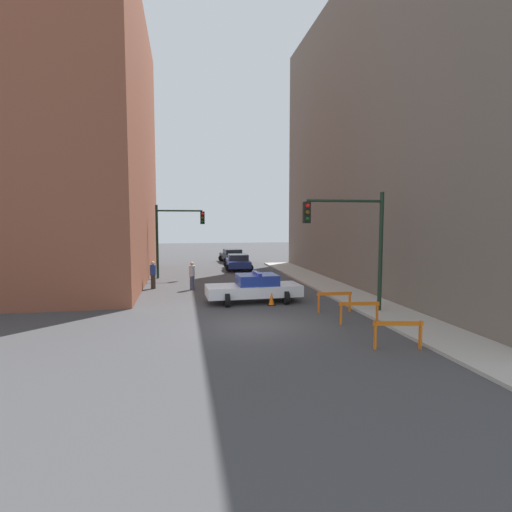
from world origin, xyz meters
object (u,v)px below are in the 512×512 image
traffic_light_far (173,231)px  barrier_mid (359,309)px  police_car (254,288)px  pedestrian_crossing (192,275)px  barrier_back (334,298)px  barrier_front (398,330)px  parked_car_near (238,262)px  traffic_cone (271,299)px  parked_car_mid (232,256)px  pedestrian_corner (153,275)px  traffic_light_near (356,233)px

traffic_light_far → barrier_mid: 16.57m
police_car → pedestrian_crossing: 5.18m
pedestrian_crossing → barrier_back: size_ratio=1.04×
pedestrian_crossing → barrier_front: size_ratio=1.05×
parked_car_near → barrier_back: bearing=-79.7°
parked_car_near → traffic_cone: bearing=-88.4°
parked_car_mid → pedestrian_corner: (-6.61, -14.55, 0.19)m
traffic_light_near → pedestrian_crossing: bearing=132.2°
parked_car_near → barrier_front: parked_car_near is taller
parked_car_mid → barrier_back: size_ratio=2.77×
pedestrian_crossing → barrier_front: (6.12, -12.36, -0.24)m
traffic_light_far → pedestrian_crossing: bearing=-77.3°
pedestrian_corner → parked_car_mid: bearing=18.6°
pedestrian_crossing → barrier_mid: 11.20m
parked_car_mid → pedestrian_corner: pedestrian_corner is taller
traffic_light_near → police_car: (-3.87, 3.31, -2.81)m
barrier_back → traffic_light_near: bearing=-33.0°
barrier_front → barrier_mid: size_ratio=1.00×
barrier_front → barrier_mid: bearing=87.8°
barrier_back → police_car: bearing=137.9°
parked_car_near → parked_car_mid: 6.16m
parked_car_mid → pedestrian_crossing: bearing=-110.2°
barrier_mid → police_car: bearing=122.9°
traffic_light_far → parked_car_mid: (5.50, 10.11, -2.72)m
pedestrian_corner → traffic_cone: bearing=-92.2°
barrier_front → traffic_cone: (-2.48, 7.20, -0.30)m
barrier_mid → traffic_light_far: bearing=117.0°
parked_car_near → traffic_light_near: bearing=-77.4°
pedestrian_crossing → traffic_cone: pedestrian_crossing is taller
barrier_mid → traffic_cone: (-2.60, 4.13, -0.30)m
traffic_light_far → barrier_front: (7.31, -17.62, -2.78)m
traffic_light_near → pedestrian_crossing: (-6.84, 7.55, -2.67)m
parked_car_near → barrier_back: 16.40m
police_car → traffic_cone: 1.21m
parked_car_near → pedestrian_crossing: 10.06m
traffic_light_near → parked_car_near: (-2.82, 16.76, -2.86)m
barrier_mid → barrier_back: same height
traffic_light_near → barrier_front: 5.67m
parked_car_mid → traffic_light_near: bearing=-88.3°
barrier_mid → barrier_back: 2.24m
traffic_cone → pedestrian_corner: bearing=134.8°
pedestrian_crossing → traffic_light_far: bearing=-41.1°
parked_car_mid → traffic_cone: (-0.66, -20.52, -0.36)m
parked_car_mid → barrier_mid: (1.93, -24.66, -0.06)m
barrier_mid → traffic_cone: size_ratio=2.43×
traffic_light_near → traffic_light_far: (-8.03, 12.80, -0.13)m
parked_car_mid → pedestrian_corner: 15.98m
barrier_front → parked_car_mid: bearing=93.7°
traffic_light_far → traffic_cone: size_ratio=7.93×
pedestrian_crossing → traffic_cone: (3.65, -5.16, -0.54)m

